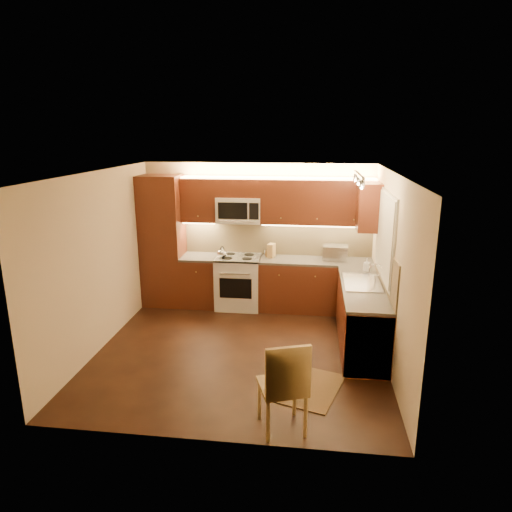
# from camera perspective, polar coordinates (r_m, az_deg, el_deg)

# --- Properties ---
(floor) EXTENTS (4.00, 4.00, 0.01)m
(floor) POSITION_cam_1_polar(r_m,az_deg,el_deg) (6.68, -1.91, -11.61)
(floor) COLOR black
(floor) RESTS_ON ground
(ceiling) EXTENTS (4.00, 4.00, 0.01)m
(ceiling) POSITION_cam_1_polar(r_m,az_deg,el_deg) (5.98, -2.12, 10.28)
(ceiling) COLOR beige
(ceiling) RESTS_ON ground
(wall_back) EXTENTS (4.00, 0.01, 2.50)m
(wall_back) POSITION_cam_1_polar(r_m,az_deg,el_deg) (8.13, 0.23, 2.70)
(wall_back) COLOR #CAB594
(wall_back) RESTS_ON ground
(wall_front) EXTENTS (4.00, 0.01, 2.50)m
(wall_front) POSITION_cam_1_polar(r_m,az_deg,el_deg) (4.37, -6.23, -8.68)
(wall_front) COLOR #CAB594
(wall_front) RESTS_ON ground
(wall_left) EXTENTS (0.01, 4.00, 2.50)m
(wall_left) POSITION_cam_1_polar(r_m,az_deg,el_deg) (6.82, -18.84, -0.61)
(wall_left) COLOR #CAB594
(wall_left) RESTS_ON ground
(wall_right) EXTENTS (0.01, 4.00, 2.50)m
(wall_right) POSITION_cam_1_polar(r_m,az_deg,el_deg) (6.23, 16.49, -1.88)
(wall_right) COLOR #CAB594
(wall_right) RESTS_ON ground
(pantry) EXTENTS (0.70, 0.60, 2.30)m
(pantry) POSITION_cam_1_polar(r_m,az_deg,el_deg) (8.23, -11.51, 1.83)
(pantry) COLOR #4B1F10
(pantry) RESTS_ON floor
(base_cab_back_left) EXTENTS (0.62, 0.60, 0.86)m
(base_cab_back_left) POSITION_cam_1_polar(r_m,az_deg,el_deg) (8.24, -6.88, -3.16)
(base_cab_back_left) COLOR #4B1F10
(base_cab_back_left) RESTS_ON floor
(counter_back_left) EXTENTS (0.62, 0.60, 0.04)m
(counter_back_left) POSITION_cam_1_polar(r_m,az_deg,el_deg) (8.11, -6.98, -0.14)
(counter_back_left) COLOR #353330
(counter_back_left) RESTS_ON base_cab_back_left
(base_cab_back_right) EXTENTS (1.92, 0.60, 0.86)m
(base_cab_back_right) POSITION_cam_1_polar(r_m,az_deg,el_deg) (8.01, 7.38, -3.73)
(base_cab_back_right) COLOR #4B1F10
(base_cab_back_right) RESTS_ON floor
(counter_back_right) EXTENTS (1.92, 0.60, 0.04)m
(counter_back_right) POSITION_cam_1_polar(r_m,az_deg,el_deg) (7.88, 7.49, -0.63)
(counter_back_right) COLOR #353330
(counter_back_right) RESTS_ON base_cab_back_right
(base_cab_right) EXTENTS (0.60, 2.00, 0.86)m
(base_cab_right) POSITION_cam_1_polar(r_m,az_deg,el_deg) (6.83, 12.96, -7.41)
(base_cab_right) COLOR #4B1F10
(base_cab_right) RESTS_ON floor
(counter_right) EXTENTS (0.60, 2.00, 0.04)m
(counter_right) POSITION_cam_1_polar(r_m,az_deg,el_deg) (6.67, 13.18, -3.84)
(counter_right) COLOR #353330
(counter_right) RESTS_ON base_cab_right
(dishwasher) EXTENTS (0.58, 0.60, 0.84)m
(dishwasher) POSITION_cam_1_polar(r_m,az_deg,el_deg) (6.19, 13.56, -9.89)
(dishwasher) COLOR silver
(dishwasher) RESTS_ON floor
(backsplash_back) EXTENTS (3.30, 0.02, 0.60)m
(backsplash_back) POSITION_cam_1_polar(r_m,az_deg,el_deg) (8.10, 2.68, 2.27)
(backsplash_back) COLOR tan
(backsplash_back) RESTS_ON wall_back
(backsplash_right) EXTENTS (0.02, 2.00, 0.60)m
(backsplash_right) POSITION_cam_1_polar(r_m,az_deg,el_deg) (6.62, 15.85, -1.28)
(backsplash_right) COLOR tan
(backsplash_right) RESTS_ON wall_right
(upper_cab_back_left) EXTENTS (0.62, 0.35, 0.75)m
(upper_cab_back_left) POSITION_cam_1_polar(r_m,az_deg,el_deg) (8.03, -7.00, 6.96)
(upper_cab_back_left) COLOR #4B1F10
(upper_cab_back_left) RESTS_ON wall_back
(upper_cab_back_right) EXTENTS (1.92, 0.35, 0.75)m
(upper_cab_back_right) POSITION_cam_1_polar(r_m,az_deg,el_deg) (7.79, 7.75, 6.68)
(upper_cab_back_right) COLOR #4B1F10
(upper_cab_back_right) RESTS_ON wall_back
(upper_cab_bridge) EXTENTS (0.76, 0.35, 0.31)m
(upper_cab_bridge) POSITION_cam_1_polar(r_m,az_deg,el_deg) (7.86, -2.11, 8.50)
(upper_cab_bridge) COLOR #4B1F10
(upper_cab_bridge) RESTS_ON wall_back
(upper_cab_right_corner) EXTENTS (0.35, 0.50, 0.75)m
(upper_cab_right_corner) POSITION_cam_1_polar(r_m,az_deg,el_deg) (7.42, 13.86, 5.95)
(upper_cab_right_corner) COLOR #4B1F10
(upper_cab_right_corner) RESTS_ON wall_right
(stove) EXTENTS (0.76, 0.65, 0.92)m
(stove) POSITION_cam_1_polar(r_m,az_deg,el_deg) (8.08, -2.17, -3.22)
(stove) COLOR silver
(stove) RESTS_ON floor
(microwave) EXTENTS (0.76, 0.38, 0.44)m
(microwave) POSITION_cam_1_polar(r_m,az_deg,el_deg) (7.90, -2.10, 5.79)
(microwave) COLOR silver
(microwave) RESTS_ON wall_back
(window_frame) EXTENTS (0.03, 1.44, 1.24)m
(window_frame) POSITION_cam_1_polar(r_m,az_deg,el_deg) (6.66, 15.87, 2.38)
(window_frame) COLOR silver
(window_frame) RESTS_ON wall_right
(window_blinds) EXTENTS (0.02, 1.36, 1.16)m
(window_blinds) POSITION_cam_1_polar(r_m,az_deg,el_deg) (6.66, 15.70, 2.39)
(window_blinds) COLOR silver
(window_blinds) RESTS_ON wall_right
(sink) EXTENTS (0.52, 0.86, 0.15)m
(sink) POSITION_cam_1_polar(r_m,az_deg,el_deg) (6.79, 13.11, -2.67)
(sink) COLOR silver
(sink) RESTS_ON counter_right
(faucet) EXTENTS (0.20, 0.04, 0.30)m
(faucet) POSITION_cam_1_polar(r_m,az_deg,el_deg) (6.79, 14.66, -2.11)
(faucet) COLOR silver
(faucet) RESTS_ON counter_right
(track_light_bar) EXTENTS (0.04, 1.20, 0.03)m
(track_light_bar) POSITION_cam_1_polar(r_m,az_deg,el_deg) (6.33, 12.68, 9.84)
(track_light_bar) COLOR silver
(track_light_bar) RESTS_ON ceiling
(kettle) EXTENTS (0.23, 0.23, 0.20)m
(kettle) POSITION_cam_1_polar(r_m,az_deg,el_deg) (7.87, -4.26, 0.51)
(kettle) COLOR silver
(kettle) RESTS_ON stove
(toaster_oven) EXTENTS (0.43, 0.34, 0.25)m
(toaster_oven) POSITION_cam_1_polar(r_m,az_deg,el_deg) (7.91, 9.83, 0.42)
(toaster_oven) COLOR silver
(toaster_oven) RESTS_ON counter_back_right
(knife_block) EXTENTS (0.14, 0.19, 0.24)m
(knife_block) POSITION_cam_1_polar(r_m,az_deg,el_deg) (7.96, 1.91, 0.70)
(knife_block) COLOR #A5824A
(knife_block) RESTS_ON counter_back_right
(spice_jar_a) EXTENTS (0.05, 0.05, 0.10)m
(spice_jar_a) POSITION_cam_1_polar(r_m,az_deg,el_deg) (8.04, 2.12, 0.33)
(spice_jar_a) COLOR silver
(spice_jar_a) RESTS_ON counter_back_right
(spice_jar_b) EXTENTS (0.05, 0.05, 0.10)m
(spice_jar_b) POSITION_cam_1_polar(r_m,az_deg,el_deg) (8.03, 1.33, 0.32)
(spice_jar_b) COLOR brown
(spice_jar_b) RESTS_ON counter_back_right
(spice_jar_c) EXTENTS (0.05, 0.05, 0.09)m
(spice_jar_c) POSITION_cam_1_polar(r_m,az_deg,el_deg) (8.13, 1.16, 0.49)
(spice_jar_c) COLOR silver
(spice_jar_c) RESTS_ON counter_back_right
(spice_jar_d) EXTENTS (0.06, 0.06, 0.09)m
(spice_jar_d) POSITION_cam_1_polar(r_m,az_deg,el_deg) (8.12, 1.75, 0.44)
(spice_jar_d) COLOR #AD9434
(spice_jar_d) RESTS_ON counter_back_right
(soap_bottle) EXTENTS (0.12, 0.12, 0.20)m
(soap_bottle) POSITION_cam_1_polar(r_m,az_deg,el_deg) (7.37, 13.61, -1.06)
(soap_bottle) COLOR white
(soap_bottle) RESTS_ON counter_right
(rug) EXTENTS (0.88, 1.08, 0.01)m
(rug) POSITION_cam_1_polar(r_m,az_deg,el_deg) (5.82, 6.92, -16.01)
(rug) COLOR black
(rug) RESTS_ON floor
(dining_chair) EXTENTS (0.58, 0.58, 1.03)m
(dining_chair) POSITION_cam_1_polar(r_m,az_deg,el_deg) (4.88, 3.28, -15.62)
(dining_chair) COLOR #A5824A
(dining_chair) RESTS_ON floor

